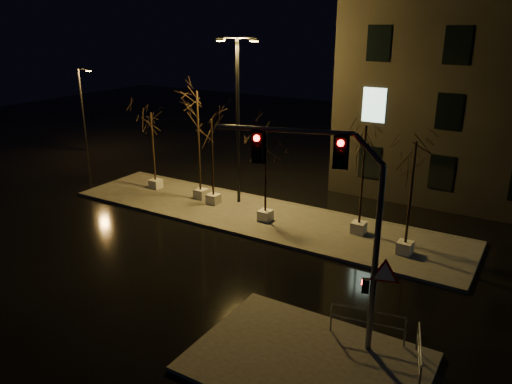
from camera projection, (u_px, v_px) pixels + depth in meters
The scene contains 14 objects.
ground at pixel (187, 261), 21.82m from camera, with size 90.00×90.00×0.00m, color black.
median at pixel (257, 216), 26.65m from camera, with size 22.00×5.00×0.15m, color #43403B.
sidewalk_corner at pixel (308, 362), 15.31m from camera, with size 7.00×5.00×0.15m, color #43403B.
tree_0 at pixel (152, 130), 29.62m from camera, with size 1.80×1.80×4.81m.
tree_1 at pixel (198, 116), 27.47m from camera, with size 1.80×1.80×6.36m.
tree_2 at pixel (212, 139), 27.00m from camera, with size 1.80×1.80×4.95m.
tree_3 at pixel (266, 153), 24.69m from camera, with size 1.80×1.80×4.73m.
tree_4 at pixel (364, 151), 23.01m from camera, with size 1.80×1.80×5.45m.
tree_5 at pixel (414, 167), 20.94m from camera, with size 1.80×1.80×5.26m.
traffic_signal_mast at pixel (340, 211), 14.60m from camera, with size 5.50×1.64×6.95m.
streetlight_main at pixel (238, 111), 26.81m from camera, with size 2.23×0.83×9.02m.
streetlight_far at pixel (83, 106), 38.94m from camera, with size 1.27×0.37×6.49m.
guard_rail_a at pixel (368, 320), 16.11m from camera, with size 2.40×0.46×1.05m.
guard_rail_b at pixel (419, 352), 14.58m from camera, with size 0.62×2.09×1.03m.
Camera 1 is at (12.72, -15.23, 10.04)m, focal length 35.00 mm.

